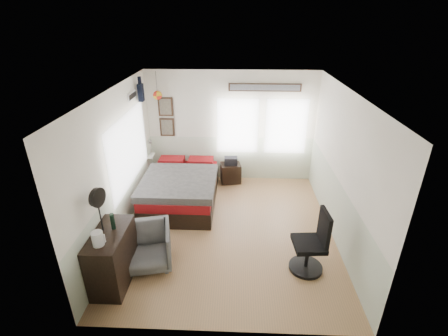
{
  "coord_description": "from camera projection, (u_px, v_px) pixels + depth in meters",
  "views": [
    {
      "loc": [
        0.13,
        -5.2,
        3.83
      ],
      "look_at": [
        -0.1,
        0.4,
        1.15
      ],
      "focal_mm": 26.0,
      "sensor_mm": 36.0,
      "label": 1
    }
  ],
  "objects": [
    {
      "name": "bottle",
      "position": [
        113.0,
        221.0,
        4.83
      ],
      "size": [
        0.07,
        0.07,
        0.26
      ],
      "primitive_type": "cylinder",
      "color": "black",
      "rests_on": "dresser"
    },
    {
      "name": "task_chair",
      "position": [
        312.0,
        247.0,
        5.2
      ],
      "size": [
        0.55,
        0.55,
        1.1
      ],
      "rotation": [
        0.0,
        0.0,
        0.08
      ],
      "color": "black",
      "rests_on": "ground_plane"
    },
    {
      "name": "ground_plane",
      "position": [
        228.0,
        230.0,
        6.35
      ],
      "size": [
        4.0,
        4.5,
        0.01
      ],
      "primitive_type": "cube",
      "color": "#9A714D"
    },
    {
      "name": "armchair",
      "position": [
        147.0,
        247.0,
        5.34
      ],
      "size": [
        0.91,
        0.92,
        0.71
      ],
      "primitive_type": "imported",
      "rotation": [
        0.0,
        0.0,
        0.22
      ],
      "color": "#5E5E5E",
      "rests_on": "ground_plane"
    },
    {
      "name": "bed",
      "position": [
        181.0,
        189.0,
        7.16
      ],
      "size": [
        1.56,
        2.14,
        0.68
      ],
      "rotation": [
        0.0,
        0.0,
        -0.01
      ],
      "color": "black",
      "rests_on": "ground_plane"
    },
    {
      "name": "room_shell",
      "position": [
        225.0,
        150.0,
        5.82
      ],
      "size": [
        4.02,
        4.52,
        2.71
      ],
      "color": "silver",
      "rests_on": "ground_plane"
    },
    {
      "name": "stand_fan",
      "position": [
        97.0,
        198.0,
        4.6
      ],
      "size": [
        0.15,
        0.29,
        0.72
      ],
      "rotation": [
        0.0,
        0.0,
        -0.27
      ],
      "color": "black",
      "rests_on": "dresser"
    },
    {
      "name": "black_bag",
      "position": [
        231.0,
        161.0,
        7.93
      ],
      "size": [
        0.32,
        0.22,
        0.18
      ],
      "primitive_type": "cube",
      "rotation": [
        0.0,
        0.0,
        0.05
      ],
      "color": "black",
      "rests_on": "nightstand"
    },
    {
      "name": "kettle",
      "position": [
        98.0,
        239.0,
        4.49
      ],
      "size": [
        0.19,
        0.16,
        0.21
      ],
      "rotation": [
        0.0,
        0.0,
        0.33
      ],
      "color": "silver",
      "rests_on": "dresser"
    },
    {
      "name": "nightstand",
      "position": [
        231.0,
        173.0,
        8.07
      ],
      "size": [
        0.54,
        0.46,
        0.48
      ],
      "primitive_type": "cube",
      "rotation": [
        0.0,
        0.0,
        0.17
      ],
      "color": "black",
      "rests_on": "ground_plane"
    },
    {
      "name": "wall_decor",
      "position": [
        182.0,
        99.0,
        7.25
      ],
      "size": [
        3.55,
        1.32,
        1.44
      ],
      "color": "#402517",
      "rests_on": "room_shell"
    },
    {
      "name": "dresser",
      "position": [
        113.0,
        257.0,
        4.98
      ],
      "size": [
        0.48,
        1.0,
        0.9
      ],
      "primitive_type": "cube",
      "color": "black",
      "rests_on": "ground_plane"
    }
  ]
}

